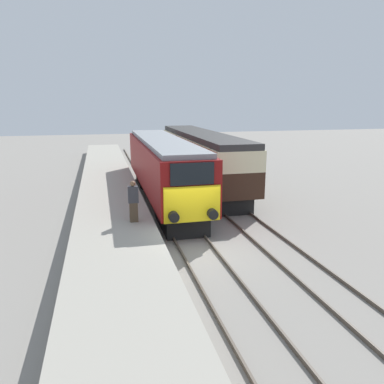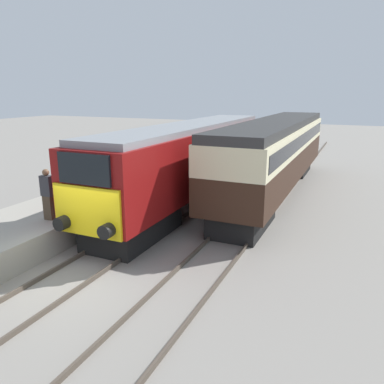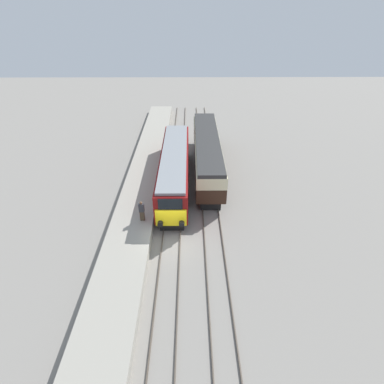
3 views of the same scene
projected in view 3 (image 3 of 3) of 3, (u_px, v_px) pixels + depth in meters
ground_plane at (171, 242)px, 23.88m from camera, size 120.00×120.00×0.00m
platform_left at (143, 185)px, 30.33m from camera, size 3.50×50.00×0.92m
rails_near_track at (174, 205)px, 28.05m from camera, size 1.51×60.00×0.14m
rails_far_track at (210, 205)px, 28.07m from camera, size 1.50×60.00×0.14m
locomotive at (175, 168)px, 29.83m from camera, size 2.70×15.62×3.87m
passenger_carriage at (207, 151)px, 32.68m from camera, size 2.75×16.15×3.92m
person_on_platform at (142, 211)px, 24.35m from camera, size 0.44×0.26×1.82m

